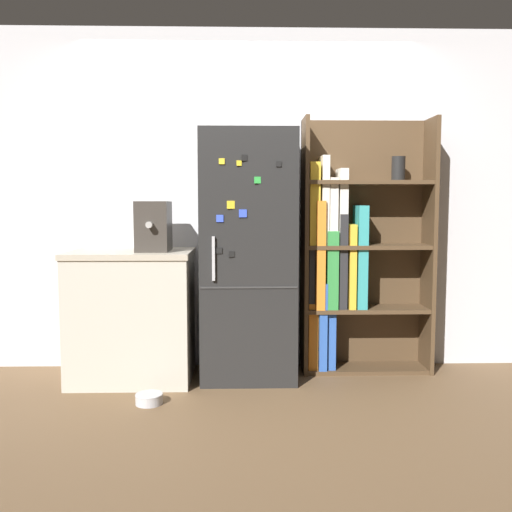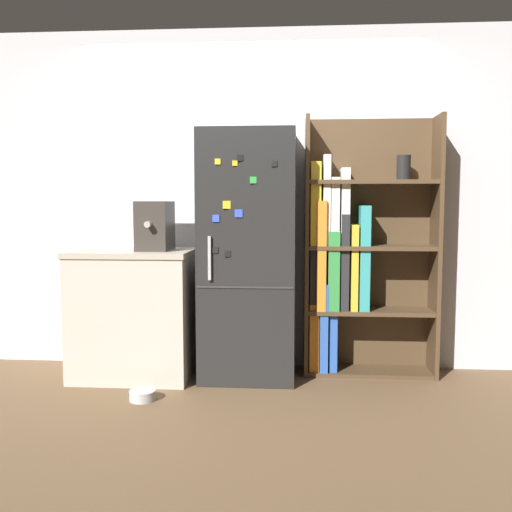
% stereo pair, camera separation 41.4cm
% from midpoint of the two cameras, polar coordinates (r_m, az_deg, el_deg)
% --- Properties ---
extents(ground_plane, '(16.00, 16.00, 0.00)m').
position_cam_midpoint_polar(ground_plane, '(4.17, 1.96, -12.55)').
color(ground_plane, brown).
extents(wall_back, '(8.00, 0.05, 2.60)m').
position_cam_midpoint_polar(wall_back, '(4.45, 2.26, 5.57)').
color(wall_back, silver).
rests_on(wall_back, ground_plane).
extents(refrigerator, '(0.68, 0.61, 1.79)m').
position_cam_midpoint_polar(refrigerator, '(4.15, 2.09, 0.00)').
color(refrigerator, black).
rests_on(refrigerator, ground_plane).
extents(bookshelf, '(0.97, 0.33, 1.91)m').
position_cam_midpoint_polar(bookshelf, '(4.35, 12.20, -0.14)').
color(bookshelf, '#4C3823').
rests_on(bookshelf, ground_plane).
extents(kitchen_counter, '(0.87, 0.67, 0.94)m').
position_cam_midpoint_polar(kitchen_counter, '(4.29, -9.31, -5.63)').
color(kitchen_counter, '#BCB7A8').
rests_on(kitchen_counter, ground_plane).
extents(espresso_machine, '(0.23, 0.38, 0.35)m').
position_cam_midpoint_polar(espresso_machine, '(4.15, -7.29, 3.01)').
color(espresso_machine, '#38332D').
rests_on(espresso_machine, kitchen_counter).
extents(pet_bowl, '(0.18, 0.18, 0.07)m').
position_cam_midpoint_polar(pet_bowl, '(3.85, -8.19, -13.59)').
color(pet_bowl, '#B7B7BC').
rests_on(pet_bowl, ground_plane).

